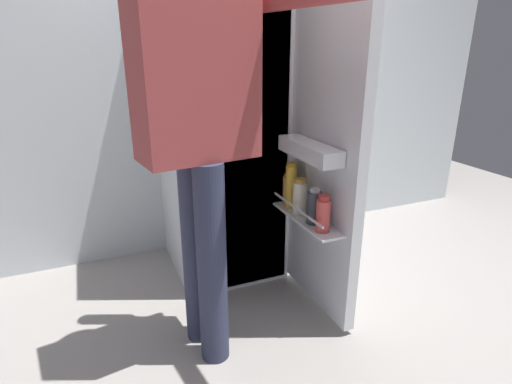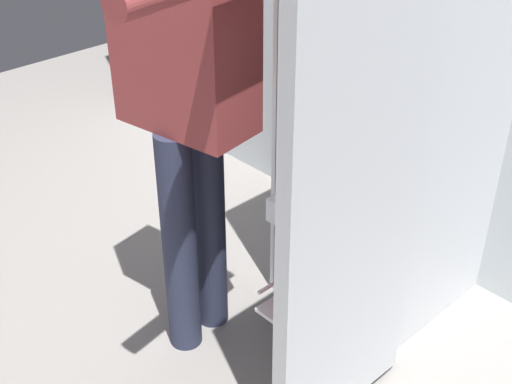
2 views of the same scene
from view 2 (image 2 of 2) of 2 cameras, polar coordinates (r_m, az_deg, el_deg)
ground_plane at (r=2.61m, az=1.73°, el=-13.19°), size 6.55×6.55×0.00m
refrigerator at (r=2.45m, az=11.10°, el=7.08°), size 0.64×1.21×1.70m
person at (r=2.14m, az=-5.66°, el=9.88°), size 0.63×0.71×1.74m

